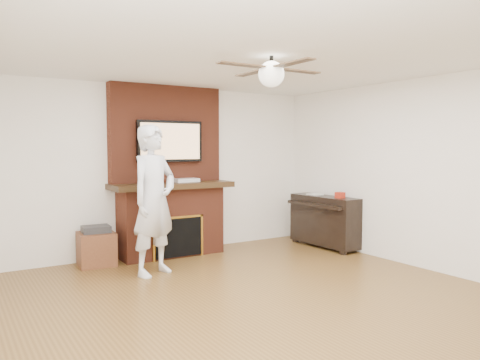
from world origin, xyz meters
TOP-DOWN VIEW (x-y plane):
  - room_shell at (0.00, 0.00)m, footprint 5.36×5.86m
  - fireplace at (0.00, 2.55)m, footprint 1.78×0.64m
  - tv at (0.00, 2.50)m, footprint 1.00×0.08m
  - ceiling_fan at (-0.00, 0.00)m, footprint 1.21×1.21m
  - person at (-0.60, 1.65)m, footprint 0.81×0.70m
  - side_table at (-1.10, 2.48)m, footprint 0.50×0.50m
  - piano at (2.30, 1.71)m, footprint 0.50×1.26m
  - cable_box at (0.22, 2.45)m, footprint 0.38×0.23m
  - candle_orange at (-0.06, 2.34)m, footprint 0.07×0.07m
  - candle_green at (-0.07, 2.35)m, footprint 0.06×0.06m
  - candle_cream at (0.01, 2.36)m, footprint 0.07×0.07m
  - candle_blue at (0.15, 2.34)m, footprint 0.06×0.06m
  - candle_green_extra at (-0.16, 2.35)m, footprint 0.06×0.06m

SIDE VIEW (x-z plane):
  - candle_blue at x=0.15m, z-range 0.00..0.08m
  - candle_green at x=-0.07m, z-range 0.00..0.09m
  - candle_green_extra at x=-0.16m, z-range 0.00..0.09m
  - candle_cream at x=0.01m, z-range 0.00..0.12m
  - candle_orange at x=-0.06m, z-range 0.00..0.12m
  - side_table at x=-1.10m, z-range -0.02..0.52m
  - piano at x=2.30m, z-range -0.02..0.89m
  - person at x=-0.60m, z-range 0.00..1.87m
  - fireplace at x=0.00m, z-range -0.25..2.25m
  - cable_box at x=0.22m, z-range 1.08..1.13m
  - room_shell at x=0.00m, z-range -0.18..2.68m
  - tv at x=0.00m, z-range 1.38..1.98m
  - ceiling_fan at x=0.00m, z-range 2.18..2.49m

